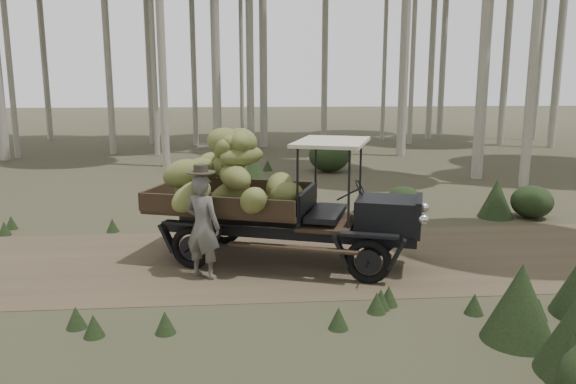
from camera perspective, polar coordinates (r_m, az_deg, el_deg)
The scene contains 5 objects.
ground at distance 10.28m, azimuth -12.19°, elevation -7.05°, with size 120.00×120.00×0.00m, color #473D2B.
dirt_track at distance 10.28m, azimuth -12.19°, elevation -7.03°, with size 70.00×4.00×0.01m, color brown.
banana_truck at distance 9.90m, azimuth -3.18°, elevation 0.81°, with size 5.00×3.05×2.44m.
farmer at distance 9.19m, azimuth -8.67°, elevation -3.34°, with size 0.75×0.68×1.88m.
undergrowth at distance 8.11m, azimuth -20.91°, elevation -8.54°, with size 20.78×23.42×1.38m.
Camera 1 is at (1.36, -9.68, 3.18)m, focal length 35.00 mm.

